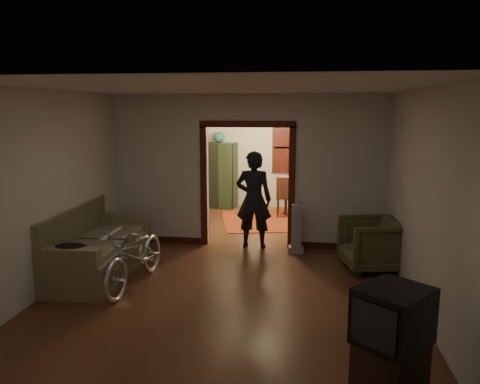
% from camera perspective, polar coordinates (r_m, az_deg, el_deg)
% --- Properties ---
extents(floor, '(5.00, 8.50, 0.01)m').
position_cam_1_polar(floor, '(8.16, 0.29, -7.94)').
color(floor, '#3D2013').
rests_on(floor, ground).
extents(ceiling, '(5.00, 8.50, 0.01)m').
position_cam_1_polar(ceiling, '(7.76, 0.31, 12.11)').
color(ceiling, white).
rests_on(ceiling, floor).
extents(wall_back, '(5.00, 0.02, 2.80)m').
position_cam_1_polar(wall_back, '(12.04, 2.94, 4.76)').
color(wall_back, beige).
rests_on(wall_back, floor).
extents(wall_left, '(0.02, 8.50, 2.80)m').
position_cam_1_polar(wall_left, '(8.53, -16.61, 2.08)').
color(wall_left, beige).
rests_on(wall_left, floor).
extents(wall_right, '(0.02, 8.50, 2.80)m').
position_cam_1_polar(wall_right, '(7.92, 18.55, 1.37)').
color(wall_right, beige).
rests_on(wall_right, floor).
extents(partition_wall, '(5.00, 0.14, 2.80)m').
position_cam_1_polar(partition_wall, '(8.58, 0.95, 2.55)').
color(partition_wall, beige).
rests_on(partition_wall, floor).
extents(door_casing, '(1.74, 0.20, 2.32)m').
position_cam_1_polar(door_casing, '(8.62, 0.94, 0.58)').
color(door_casing, '#3D140E').
rests_on(door_casing, floor).
extents(far_window, '(0.98, 0.06, 1.28)m').
position_cam_1_polar(far_window, '(11.95, 6.29, 5.39)').
color(far_window, black).
rests_on(far_window, wall_back).
extents(chandelier, '(0.24, 0.24, 0.24)m').
position_cam_1_polar(chandelier, '(10.24, 2.15, 9.13)').
color(chandelier, '#FFE0A5').
rests_on(chandelier, ceiling).
extents(light_switch, '(0.08, 0.01, 0.12)m').
position_cam_1_polar(light_switch, '(8.46, 7.96, 1.33)').
color(light_switch, silver).
rests_on(light_switch, partition_wall).
extents(sofa, '(1.09, 2.27, 1.03)m').
position_cam_1_polar(sofa, '(7.58, -17.08, -5.77)').
color(sofa, brown).
rests_on(sofa, floor).
extents(rolled_paper, '(0.10, 0.81, 0.10)m').
position_cam_1_polar(rolled_paper, '(7.80, -15.49, -5.13)').
color(rolled_paper, beige).
rests_on(rolled_paper, sofa).
extents(jacket, '(0.49, 0.36, 0.14)m').
position_cam_1_polar(jacket, '(6.73, -20.00, -6.49)').
color(jacket, black).
rests_on(jacket, sofa).
extents(bicycle, '(0.76, 1.81, 0.93)m').
position_cam_1_polar(bicycle, '(6.94, -12.60, -7.49)').
color(bicycle, silver).
rests_on(bicycle, floor).
extents(armchair, '(1.08, 1.06, 0.83)m').
position_cam_1_polar(armchair, '(7.75, 15.77, -6.13)').
color(armchair, '#454A29').
rests_on(armchair, floor).
extents(tv_stand, '(0.73, 0.73, 0.49)m').
position_cam_1_polar(tv_stand, '(4.66, 17.80, -19.92)').
color(tv_stand, black).
rests_on(tv_stand, floor).
extents(crt_tv, '(0.78, 0.79, 0.51)m').
position_cam_1_polar(crt_tv, '(4.43, 18.17, -14.14)').
color(crt_tv, black).
rests_on(crt_tv, tv_stand).
extents(vacuum, '(0.32, 0.28, 0.88)m').
position_cam_1_polar(vacuum, '(8.36, 6.89, -4.44)').
color(vacuum, gray).
rests_on(vacuum, floor).
extents(person, '(0.66, 0.44, 1.79)m').
position_cam_1_polar(person, '(8.54, 1.68, -0.92)').
color(person, black).
rests_on(person, floor).
extents(oriental_rug, '(2.12, 2.50, 0.02)m').
position_cam_1_polar(oriental_rug, '(10.73, 2.44, -3.46)').
color(oriental_rug, maroon).
rests_on(oriental_rug, floor).
extents(locker, '(0.93, 0.67, 1.67)m').
position_cam_1_polar(locker, '(12.05, -2.52, 2.07)').
color(locker, '#21311D').
rests_on(locker, floor).
extents(globe, '(0.28, 0.28, 0.28)m').
position_cam_1_polar(globe, '(11.95, -2.56, 7.32)').
color(globe, '#1E5972').
rests_on(globe, locker).
extents(desk, '(1.13, 0.82, 0.75)m').
position_cam_1_polar(desk, '(11.47, 7.91, -0.77)').
color(desk, '#321810').
rests_on(desk, floor).
extents(desk_chair, '(0.51, 0.51, 0.96)m').
position_cam_1_polar(desk_chair, '(11.05, 5.61, -0.58)').
color(desk_chair, '#321810').
rests_on(desk_chair, floor).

